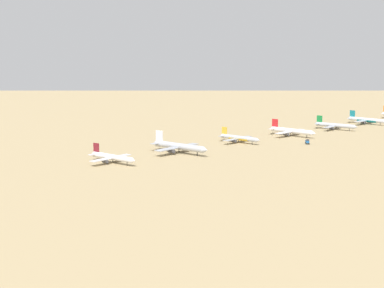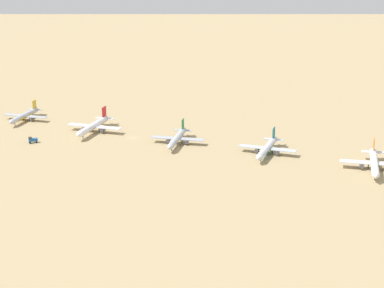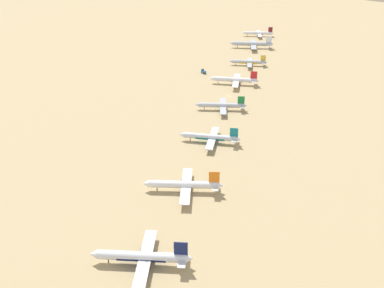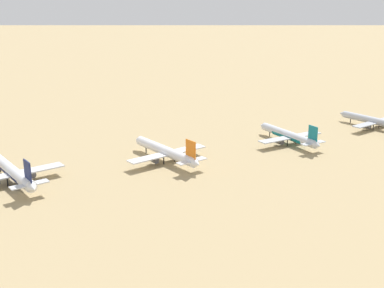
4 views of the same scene
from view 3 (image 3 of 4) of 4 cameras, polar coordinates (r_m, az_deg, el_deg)
name	(u,v)px [view 3 (image 3 of 4)]	position (r m, az deg, el deg)	size (l,w,h in m)	color
ground_plane	(229,96)	(380.65, 4.69, 6.05)	(2461.93, 2461.93, 0.00)	tan
parked_jet_0	(258,33)	(570.97, 8.36, 13.66)	(39.14, 31.90, 11.29)	white
parked_jet_1	(252,44)	(519.18, 7.61, 12.40)	(49.06, 39.94, 14.14)	#B2B7C1
parked_jet_2	(249,62)	(458.57, 7.16, 10.22)	(37.99, 30.86, 10.95)	#B2B7C1
parked_jet_3	(235,80)	(405.61, 5.45, 8.06)	(44.50, 36.09, 12.85)	white
parked_jet_4	(222,105)	(351.50, 3.77, 4.89)	(40.33, 32.91, 11.64)	#B2B7C1
parked_jet_5	(211,137)	(301.34, 2.38, 0.86)	(41.58, 33.66, 12.03)	silver
parked_jet_6	(184,185)	(250.04, -1.00, -5.15)	(45.09, 36.81, 13.02)	white
parked_jet_7	(142,257)	(204.99, -6.28, -13.93)	(46.20, 37.66, 13.32)	silver
service_truck	(203,71)	(432.97, 1.45, 9.15)	(5.36, 5.52, 3.90)	#1E5999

